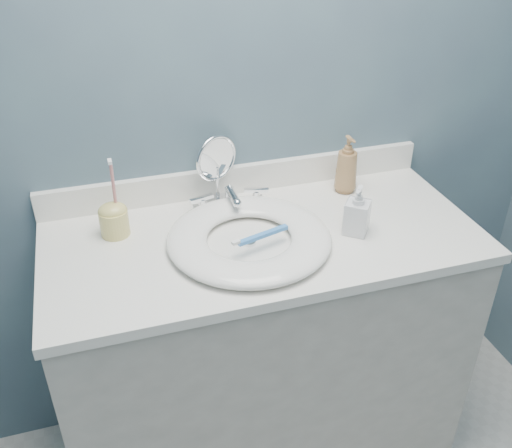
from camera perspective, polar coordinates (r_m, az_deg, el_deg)
name	(u,v)px	position (r m, az deg, el deg)	size (l,w,h in m)	color
back_wall	(235,93)	(1.70, -2.10, 12.95)	(2.20, 0.02, 2.40)	#445666
vanity_cabinet	(262,352)	(1.89, 0.63, -12.72)	(1.20, 0.55, 0.85)	beige
countertop	(263,239)	(1.61, 0.72, -1.55)	(1.22, 0.57, 0.03)	white
backsplash	(238,179)	(1.79, -1.82, 4.51)	(1.22, 0.02, 0.09)	white
basin	(249,238)	(1.55, -0.69, -1.39)	(0.45, 0.45, 0.04)	white
drain	(249,242)	(1.56, -0.68, -1.85)	(0.04, 0.04, 0.01)	silver
faucet	(231,201)	(1.71, -2.57, 2.34)	(0.25, 0.13, 0.07)	silver
makeup_mirror	(217,166)	(1.72, -3.97, 5.84)	(0.14, 0.08, 0.22)	silver
soap_bottle_amber	(347,164)	(1.80, 9.07, 5.90)	(0.07, 0.07, 0.18)	#997045
soap_bottle_clear	(358,210)	(1.60, 10.12, 1.38)	(0.06, 0.07, 0.14)	silver
toothbrush_holder	(114,218)	(1.62, -14.04, 0.59)	(0.08, 0.08, 0.23)	#D9C86C
toothbrush_lying	(261,236)	(1.52, 0.49, -1.19)	(0.17, 0.06, 0.02)	#3A80CF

